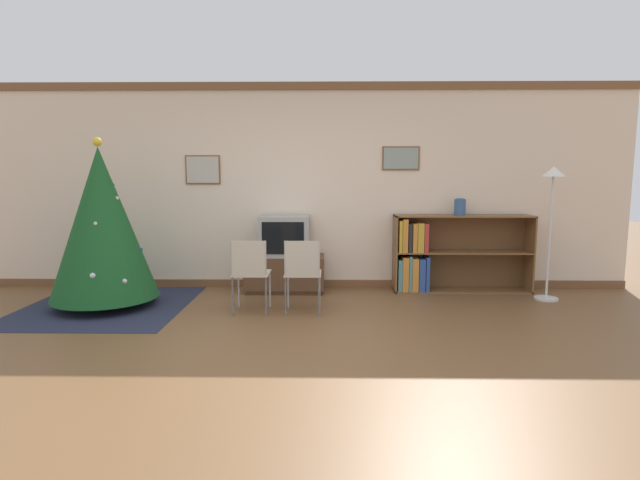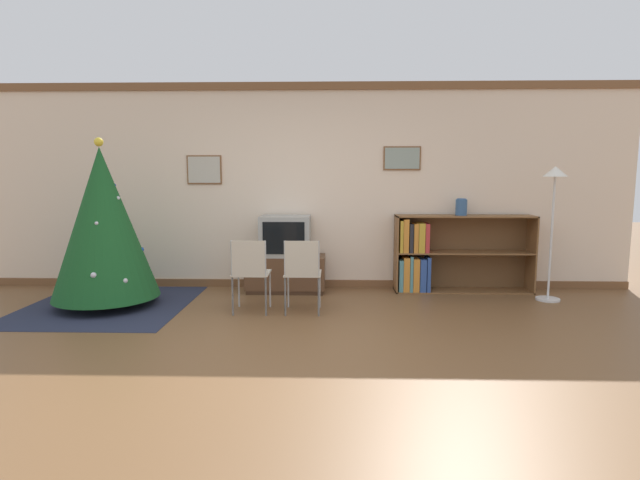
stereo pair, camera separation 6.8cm
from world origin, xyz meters
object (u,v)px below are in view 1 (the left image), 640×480
television (284,236)px  standing_lamp (552,198)px  christmas_tree (102,224)px  bookshelf (436,255)px  folding_chair_right (303,271)px  vase (460,207)px  folding_chair_left (250,271)px  tv_console (285,273)px

television → standing_lamp: 3.29m
christmas_tree → bookshelf: 4.10m
christmas_tree → television: (2.00, 0.78, -0.23)m
folding_chair_right → bookshelf: bearing=33.5°
television → standing_lamp: bearing=-6.7°
christmas_tree → vase: bearing=11.3°
standing_lamp → vase: bearing=155.0°
television → vase: (2.26, 0.08, 0.38)m
television → folding_chair_left: television is taller
television → folding_chair_left: (-0.29, -1.05, -0.26)m
christmas_tree → folding_chair_right: 2.36m
folding_chair_left → folding_chair_right: (0.57, 0.00, 0.00)m
christmas_tree → standing_lamp: (5.23, 0.40, 0.28)m
christmas_tree → tv_console: (2.00, 0.78, -0.73)m
folding_chair_left → vase: 2.85m
christmas_tree → standing_lamp: size_ratio=1.19×
folding_chair_left → bookshelf: size_ratio=0.47×
television → vase: 2.29m
television → folding_chair_left: bearing=-105.2°
vase → standing_lamp: (0.97, -0.45, 0.13)m
bookshelf → vase: vase is taller
christmas_tree → television: bearing=21.2°
folding_chair_right → bookshelf: size_ratio=0.47×
tv_console → bookshelf: 1.99m
folding_chair_right → vase: (1.97, 1.12, 0.63)m
standing_lamp → tv_console: bearing=173.3°
tv_console → standing_lamp: 3.40m
tv_console → bookshelf: (1.98, 0.07, 0.24)m
tv_console → folding_chair_left: bearing=-105.2°
television → standing_lamp: size_ratio=0.40×
television → bookshelf: 1.99m
christmas_tree → tv_console: 2.27m
television → folding_chair_right: television is taller
vase → folding_chair_right: bearing=-150.3°
bookshelf → television: bearing=-178.0°
tv_console → bookshelf: size_ratio=0.58×
tv_console → standing_lamp: (3.23, -0.38, 1.00)m
television → standing_lamp: standing_lamp is taller
television → folding_chair_left: size_ratio=0.78×
christmas_tree → vase: (4.26, 0.85, 0.14)m
tv_console → television: television is taller
bookshelf → tv_console: bearing=-178.1°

